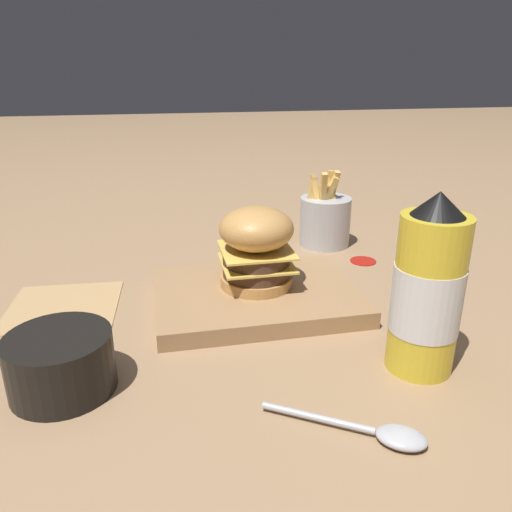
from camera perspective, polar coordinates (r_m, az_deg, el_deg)
name	(u,v)px	position (r m, az deg, el deg)	size (l,w,h in m)	color
ground_plane	(261,289)	(0.77, 0.60, -3.81)	(6.00, 6.00, 0.00)	#9E7A56
serving_board	(256,296)	(0.73, 0.00, -4.58)	(0.29, 0.22, 0.02)	#A37A51
burger	(256,246)	(0.71, 0.05, 1.11)	(0.11, 0.11, 0.12)	tan
ketchup_bottle	(427,292)	(0.57, 18.99, -3.87)	(0.08, 0.08, 0.21)	yellow
fries_basket	(325,219)	(0.96, 7.87, 4.18)	(0.10, 0.10, 0.14)	#B7B7BC
side_bowl	(61,362)	(0.57, -21.44, -11.17)	(0.11, 0.11, 0.06)	black
spoon	(383,433)	(0.50, 14.31, -19.03)	(0.14, 0.10, 0.01)	#B2B2B7
ketchup_puddle	(363,261)	(0.90, 12.15, -0.51)	(0.05, 0.05, 0.00)	#B21E14
parchment_square	(64,305)	(0.77, -21.12, -5.23)	(0.16, 0.16, 0.00)	tan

